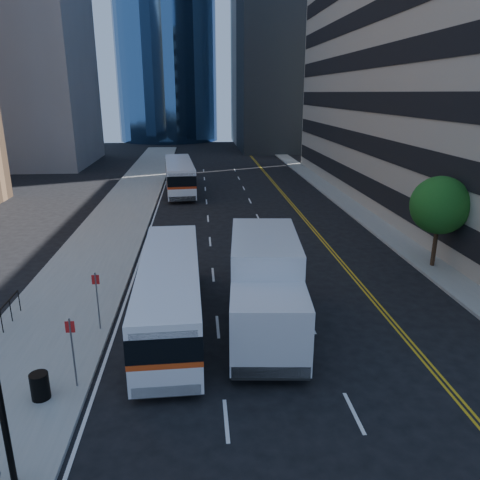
{
  "coord_description": "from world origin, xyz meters",
  "views": [
    {
      "loc": [
        -4.13,
        -15.92,
        9.56
      ],
      "look_at": [
        -2.25,
        5.35,
        2.8
      ],
      "focal_mm": 35.0,
      "sensor_mm": 36.0,
      "label": 1
    }
  ],
  "objects_px": {
    "bus_rear": "(179,175)",
    "trash_can": "(40,386)",
    "bus_front": "(170,291)",
    "street_tree": "(440,205)",
    "box_truck": "(265,286)"
  },
  "relations": [
    {
      "from": "bus_rear",
      "to": "trash_can",
      "type": "bearing_deg",
      "value": -100.02
    },
    {
      "from": "bus_rear",
      "to": "bus_front",
      "type": "bearing_deg",
      "value": -93.13
    },
    {
      "from": "bus_front",
      "to": "bus_rear",
      "type": "distance_m",
      "value": 28.4
    },
    {
      "from": "bus_front",
      "to": "street_tree",
      "type": "bearing_deg",
      "value": 19.85
    },
    {
      "from": "bus_rear",
      "to": "box_truck",
      "type": "xyz_separation_m",
      "value": [
        4.53,
        -29.26,
        0.36
      ]
    },
    {
      "from": "bus_rear",
      "to": "trash_can",
      "type": "relative_size",
      "value": 13.45
    },
    {
      "from": "bus_rear",
      "to": "trash_can",
      "type": "xyz_separation_m",
      "value": [
        -3.31,
        -33.36,
        -1.06
      ]
    },
    {
      "from": "bus_front",
      "to": "trash_can",
      "type": "distance_m",
      "value": 6.4
    },
    {
      "from": "trash_can",
      "to": "bus_rear",
      "type": "bearing_deg",
      "value": 84.34
    },
    {
      "from": "trash_can",
      "to": "bus_front",
      "type": "bearing_deg",
      "value": 51.79
    },
    {
      "from": "box_truck",
      "to": "trash_can",
      "type": "relative_size",
      "value": 9.28
    },
    {
      "from": "bus_front",
      "to": "trash_can",
      "type": "bearing_deg",
      "value": -129.51
    },
    {
      "from": "street_tree",
      "to": "bus_front",
      "type": "relative_size",
      "value": 0.46
    },
    {
      "from": "street_tree",
      "to": "bus_rear",
      "type": "bearing_deg",
      "value": 123.48
    },
    {
      "from": "box_truck",
      "to": "trash_can",
      "type": "bearing_deg",
      "value": -147.17
    }
  ]
}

